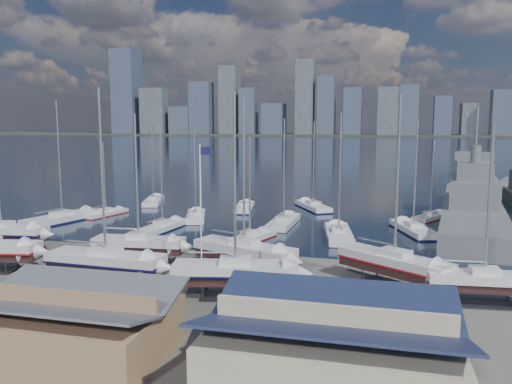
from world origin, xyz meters
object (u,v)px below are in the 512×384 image
(sailboat_cradle_0, at_px, (1,232))
(flagpole, at_px, (202,201))
(car_a, at_px, (63,304))
(naval_ship_east, at_px, (472,209))

(sailboat_cradle_0, bearing_deg, flagpole, -14.25)
(sailboat_cradle_0, xyz_separation_m, car_a, (18.31, -14.95, -1.33))
(naval_ship_east, bearing_deg, sailboat_cradle_0, 128.19)
(naval_ship_east, relative_size, flagpole, 4.04)
(sailboat_cradle_0, relative_size, flagpole, 1.35)
(sailboat_cradle_0, relative_size, car_a, 3.67)
(naval_ship_east, xyz_separation_m, flagpole, (-29.18, -35.39, 5.46))
(car_a, bearing_deg, flagpole, 35.97)
(car_a, distance_m, flagpole, 14.71)
(naval_ship_east, relative_size, car_a, 10.99)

